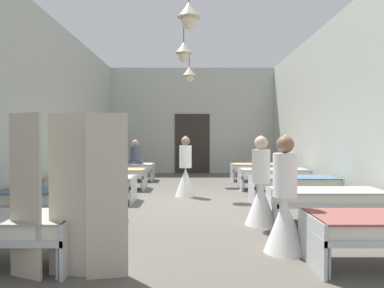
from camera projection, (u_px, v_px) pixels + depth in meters
The scene contains 16 objects.
ground_plane at pixel (192, 205), 7.64m from camera, with size 7.21×13.17×0.10m, color #59544C.
room_shell at pixel (192, 111), 9.01m from camera, with size 7.01×12.77×4.27m.
bed_left_row_1 at pixel (58, 198), 5.73m from camera, with size 1.90×0.84×0.57m.
bed_right_row_1 at pixel (327, 198), 5.73m from camera, with size 1.90×0.84×0.57m.
bed_left_row_2 at pixel (91, 183), 7.63m from camera, with size 1.90×0.84×0.57m.
bed_right_row_2 at pixel (293, 183), 7.63m from camera, with size 1.90×0.84×0.57m.
bed_left_row_3 at pixel (111, 174), 9.53m from camera, with size 1.90×0.84×0.57m.
bed_right_row_3 at pixel (273, 174), 9.53m from camera, with size 1.90×0.84×0.57m.
bed_left_row_4 at pixel (124, 168), 11.43m from camera, with size 1.90×0.84×0.57m.
bed_right_row_4 at pixel (259, 168), 11.43m from camera, with size 1.90×0.84×0.57m.
nurse_near_aisle at pixel (260, 193), 5.67m from camera, with size 0.52×0.52×1.49m.
nurse_mid_aisle at pixel (185, 175), 8.45m from camera, with size 0.52×0.52×1.49m.
nurse_far_aisle at pixel (284, 210), 4.31m from camera, with size 0.52×0.52×1.49m.
patient_seated_primary at pixel (80, 172), 5.81m from camera, with size 0.44×0.44×0.80m.
patient_seated_secondary at pixel (135, 155), 11.41m from camera, with size 0.44×0.44×0.80m.
privacy_screen at pixel (66, 195), 3.53m from camera, with size 1.25×0.20×1.70m.
Camera 1 is at (-0.01, -7.61, 1.45)m, focal length 32.05 mm.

